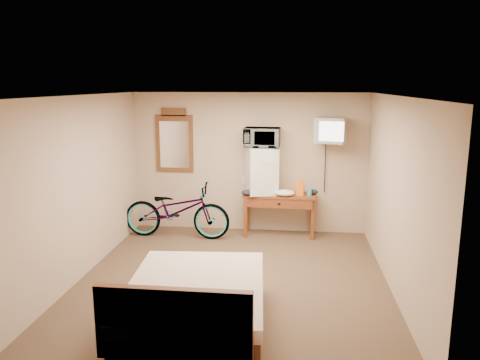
{
  "coord_description": "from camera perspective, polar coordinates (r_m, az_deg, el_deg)",
  "views": [
    {
      "loc": [
        0.78,
        -5.97,
        2.66
      ],
      "look_at": [
        0.01,
        0.83,
        1.24
      ],
      "focal_mm": 35.0,
      "sensor_mm": 36.0,
      "label": 1
    }
  ],
  "objects": [
    {
      "name": "room",
      "position": [
        6.18,
        -0.93,
        -1.42
      ],
      "size": [
        4.6,
        4.64,
        2.5
      ],
      "color": "#4B3125",
      "rests_on": "ground"
    },
    {
      "name": "desk",
      "position": [
        8.23,
        4.81,
        -2.63
      ],
      "size": [
        1.28,
        0.54,
        0.75
      ],
      "color": "brown",
      "rests_on": "floor"
    },
    {
      "name": "mini_fridge",
      "position": [
        8.19,
        2.66,
        1.18
      ],
      "size": [
        0.62,
        0.6,
        0.82
      ],
      "color": "silver",
      "rests_on": "desk"
    },
    {
      "name": "microwave",
      "position": [
        8.1,
        2.7,
        5.21
      ],
      "size": [
        0.62,
        0.44,
        0.34
      ],
      "primitive_type": "imported",
      "rotation": [
        0.0,
        0.0,
        -0.05
      ],
      "color": "silver",
      "rests_on": "mini_fridge"
    },
    {
      "name": "snack_bag",
      "position": [
        8.14,
        7.33,
        -0.97
      ],
      "size": [
        0.14,
        0.09,
        0.26
      ],
      "primitive_type": "cube",
      "rotation": [
        0.0,
        0.0,
        -0.11
      ],
      "color": "orange",
      "rests_on": "desk"
    },
    {
      "name": "blue_cup",
      "position": [
        8.15,
        8.48,
        -1.47
      ],
      "size": [
        0.07,
        0.07,
        0.13
      ],
      "primitive_type": "cylinder",
      "color": "#389CC0",
      "rests_on": "desk"
    },
    {
      "name": "cloth_cream",
      "position": [
        8.09,
        5.47,
        -1.57
      ],
      "size": [
        0.35,
        0.27,
        0.11
      ],
      "primitive_type": "ellipsoid",
      "color": "silver",
      "rests_on": "desk"
    },
    {
      "name": "cloth_dark_a",
      "position": [
        8.09,
        1.1,
        -1.54
      ],
      "size": [
        0.27,
        0.2,
        0.1
      ],
      "primitive_type": "ellipsoid",
      "color": "black",
      "rests_on": "desk"
    },
    {
      "name": "cloth_dark_b",
      "position": [
        8.27,
        8.85,
        -1.44
      ],
      "size": [
        0.19,
        0.16,
        0.09
      ],
      "primitive_type": "ellipsoid",
      "color": "black",
      "rests_on": "desk"
    },
    {
      "name": "crt_television",
      "position": [
        8.05,
        10.97,
        5.98
      ],
      "size": [
        0.57,
        0.63,
        0.43
      ],
      "color": "black",
      "rests_on": "room"
    },
    {
      "name": "wall_mirror",
      "position": [
        8.58,
        -7.99,
        4.72
      ],
      "size": [
        0.68,
        0.04,
        1.15
      ],
      "color": "brown",
      "rests_on": "room"
    },
    {
      "name": "bicycle",
      "position": [
        8.22,
        -7.71,
        -3.65
      ],
      "size": [
        1.89,
        0.73,
        0.98
      ],
      "primitive_type": "imported",
      "rotation": [
        0.0,
        0.0,
        1.53
      ],
      "color": "black",
      "rests_on": "floor"
    },
    {
      "name": "bed",
      "position": [
        5.26,
        -5.57,
        -14.98
      ],
      "size": [
        1.59,
        2.03,
        0.9
      ],
      "color": "brown",
      "rests_on": "floor"
    }
  ]
}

